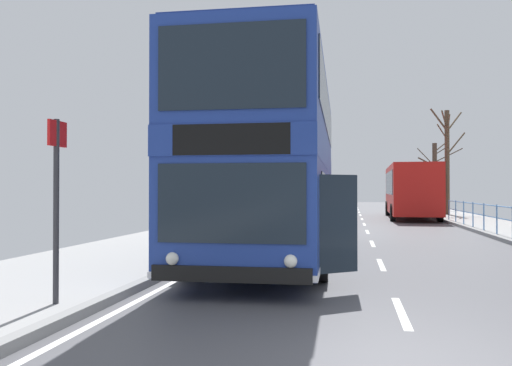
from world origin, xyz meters
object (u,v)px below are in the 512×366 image
at_px(background_bus_far_lane, 411,190).
at_px(bare_tree_far_01, 447,157).
at_px(bare_tree_far_00, 435,174).
at_px(bus_stop_sign_near, 56,190).
at_px(double_decker_bus_main, 276,164).

distance_m(background_bus_far_lane, bare_tree_far_01, 4.07).
distance_m(background_bus_far_lane, bare_tree_far_00, 10.74).
height_order(bus_stop_sign_near, bare_tree_far_01, bare_tree_far_01).
bearing_deg(bare_tree_far_00, background_bus_far_lane, -106.13).
bearing_deg(double_decker_bus_main, bare_tree_far_01, 70.08).
bearing_deg(double_decker_bus_main, bare_tree_far_00, 74.27).
relative_size(double_decker_bus_main, bare_tree_far_01, 1.65).
height_order(background_bus_far_lane, bare_tree_far_00, bare_tree_far_00).
height_order(bus_stop_sign_near, bare_tree_far_00, bare_tree_far_00).
height_order(double_decker_bus_main, background_bus_far_lane, double_decker_bus_main).
xyz_separation_m(bare_tree_far_00, bare_tree_far_01, (-0.42, -7.86, 0.87)).
relative_size(background_bus_far_lane, bus_stop_sign_near, 4.12).
height_order(background_bus_far_lane, bare_tree_far_01, bare_tree_far_01).
bearing_deg(double_decker_bus_main, bus_stop_sign_near, -108.23).
xyz_separation_m(double_decker_bus_main, bare_tree_far_01, (8.04, 22.18, 1.45)).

